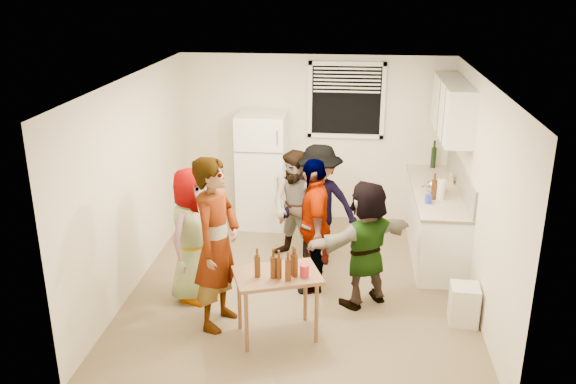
# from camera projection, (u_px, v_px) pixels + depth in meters

# --- Properties ---
(room) EXTENTS (4.00, 4.50, 2.50)m
(room) POSITION_uv_depth(u_px,v_px,m) (301.00, 284.00, 7.46)
(room) COLOR #EDE5CD
(room) RESTS_ON ground
(window) EXTENTS (1.12, 0.10, 1.06)m
(window) POSITION_uv_depth(u_px,v_px,m) (346.00, 100.00, 8.85)
(window) COLOR white
(window) RESTS_ON room
(refrigerator) EXTENTS (0.70, 0.70, 1.70)m
(refrigerator) POSITION_uv_depth(u_px,v_px,m) (262.00, 170.00, 9.01)
(refrigerator) COLOR white
(refrigerator) RESTS_ON ground
(counter_lower) EXTENTS (0.60, 2.20, 0.86)m
(counter_lower) POSITION_uv_depth(u_px,v_px,m) (434.00, 222.00, 8.22)
(counter_lower) COLOR white
(counter_lower) RESTS_ON ground
(countertop) EXTENTS (0.64, 2.22, 0.04)m
(countertop) POSITION_uv_depth(u_px,v_px,m) (437.00, 191.00, 8.06)
(countertop) COLOR beige
(countertop) RESTS_ON counter_lower
(backsplash) EXTENTS (0.03, 2.20, 0.36)m
(backsplash) POSITION_uv_depth(u_px,v_px,m) (461.00, 177.00, 7.97)
(backsplash) COLOR beige
(backsplash) RESTS_ON countertop
(upper_cabinets) EXTENTS (0.34, 1.60, 0.70)m
(upper_cabinets) POSITION_uv_depth(u_px,v_px,m) (452.00, 108.00, 7.88)
(upper_cabinets) COLOR white
(upper_cabinets) RESTS_ON room
(kettle) EXTENTS (0.28, 0.24, 0.22)m
(kettle) POSITION_uv_depth(u_px,v_px,m) (435.00, 193.00, 7.92)
(kettle) COLOR silver
(kettle) RESTS_ON countertop
(paper_towel) EXTENTS (0.12, 0.12, 0.25)m
(paper_towel) POSITION_uv_depth(u_px,v_px,m) (439.00, 199.00, 7.71)
(paper_towel) COLOR white
(paper_towel) RESTS_ON countertop
(wine_bottle) EXTENTS (0.08, 0.08, 0.30)m
(wine_bottle) POSITION_uv_depth(u_px,v_px,m) (433.00, 167.00, 8.96)
(wine_bottle) COLOR black
(wine_bottle) RESTS_ON countertop
(beer_bottle_counter) EXTENTS (0.07, 0.07, 0.26)m
(beer_bottle_counter) POSITION_uv_depth(u_px,v_px,m) (433.00, 199.00, 7.69)
(beer_bottle_counter) COLOR #47230C
(beer_bottle_counter) RESTS_ON countertop
(blue_cup) EXTENTS (0.09, 0.09, 0.11)m
(blue_cup) POSITION_uv_depth(u_px,v_px,m) (428.00, 203.00, 7.56)
(blue_cup) COLOR #2736CB
(blue_cup) RESTS_ON countertop
(picture_frame) EXTENTS (0.02, 0.16, 0.13)m
(picture_frame) POSITION_uv_depth(u_px,v_px,m) (452.00, 178.00, 8.28)
(picture_frame) COLOR #DABD53
(picture_frame) RESTS_ON countertop
(trash_bin) EXTENTS (0.31, 0.31, 0.44)m
(trash_bin) POSITION_uv_depth(u_px,v_px,m) (464.00, 302.00, 6.56)
(trash_bin) COLOR silver
(trash_bin) RESTS_ON ground
(serving_table) EXTENTS (1.00, 0.82, 0.72)m
(serving_table) POSITION_uv_depth(u_px,v_px,m) (277.00, 335.00, 6.42)
(serving_table) COLOR brown
(serving_table) RESTS_ON ground
(beer_bottle_table) EXTENTS (0.06, 0.06, 0.22)m
(beer_bottle_table) POSITION_uv_depth(u_px,v_px,m) (279.00, 278.00, 6.09)
(beer_bottle_table) COLOR #47230C
(beer_bottle_table) RESTS_ON serving_table
(red_cup) EXTENTS (0.09, 0.09, 0.12)m
(red_cup) POSITION_uv_depth(u_px,v_px,m) (304.00, 276.00, 6.12)
(red_cup) COLOR #B41F2A
(red_cup) RESTS_ON serving_table
(guest_grey) EXTENTS (1.76, 1.30, 0.51)m
(guest_grey) POSITION_uv_depth(u_px,v_px,m) (197.00, 296.00, 7.18)
(guest_grey) COLOR #999999
(guest_grey) RESTS_ON ground
(guest_stripe) EXTENTS (1.99, 1.16, 0.45)m
(guest_stripe) POSITION_uv_depth(u_px,v_px,m) (220.00, 322.00, 6.64)
(guest_stripe) COLOR #141933
(guest_stripe) RESTS_ON ground
(guest_back_left) EXTENTS (1.32, 1.65, 0.56)m
(guest_back_left) POSITION_uv_depth(u_px,v_px,m) (297.00, 259.00, 8.13)
(guest_back_left) COLOR brown
(guest_back_left) RESTS_ON ground
(guest_back_right) EXTENTS (1.24, 1.72, 0.59)m
(guest_back_right) POSITION_uv_depth(u_px,v_px,m) (318.00, 261.00, 8.06)
(guest_back_right) COLOR #3C3C40
(guest_back_right) RESTS_ON ground
(guest_black) EXTENTS (1.75, 1.18, 0.40)m
(guest_black) POSITION_uv_depth(u_px,v_px,m) (313.00, 287.00, 7.40)
(guest_black) COLOR black
(guest_black) RESTS_ON ground
(guest_orange) EXTENTS (1.98, 2.00, 0.44)m
(guest_orange) POSITION_uv_depth(u_px,v_px,m) (363.00, 302.00, 7.06)
(guest_orange) COLOR #BE573F
(guest_orange) RESTS_ON ground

